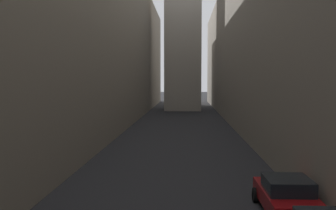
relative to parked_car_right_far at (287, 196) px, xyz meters
The scene contains 4 objects.
ground_plane 26.15m from the parked_car_right_far, 99.69° to the left, with size 264.00×264.00×0.00m, color #232326.
building_block_left 32.84m from the parked_car_right_far, 118.61° to the left, with size 10.49×108.00×19.11m, color #756B5B.
building_block_right 29.77m from the parked_car_right_far, 76.21° to the left, with size 11.43×108.00×18.06m, color gray.
parked_car_right_far is the anchor object (origin of this frame).
Camera 1 is at (0.62, 6.75, 5.08)m, focal length 44.17 mm.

